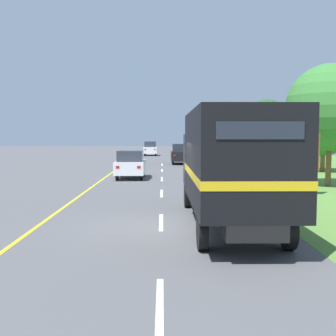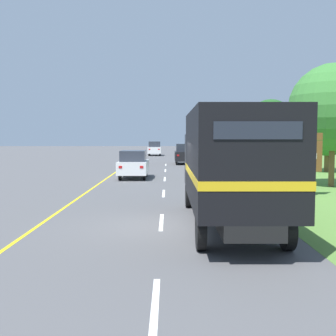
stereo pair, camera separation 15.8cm
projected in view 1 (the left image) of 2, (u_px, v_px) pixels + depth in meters
The scene contains 16 objects.
ground_plane at pixel (161, 226), 12.65m from camera, with size 200.00×200.00×0.00m, color #515154.
edge_line_yellow at pixel (113, 172), 31.61m from camera, with size 0.12×73.10×0.01m, color yellow.
centre_dash_nearest at pixel (160, 307), 6.64m from camera, with size 0.12×2.60×0.01m, color white.
centre_dash_near at pixel (161, 222), 13.22m from camera, with size 0.12×2.60×0.01m, color white.
centre_dash_mid_a at pixel (162, 193), 19.80m from camera, with size 0.12×2.60×0.01m, color white.
centre_dash_mid_b at pixel (162, 179), 26.38m from camera, with size 0.12×2.60×0.01m, color white.
centre_dash_far at pixel (162, 170), 32.96m from camera, with size 0.12×2.60×0.01m, color white.
centre_dash_farthest at pixel (162, 165), 39.54m from camera, with size 0.12×2.60×0.01m, color white.
horse_trailer_truck at pixel (230, 163), 12.29m from camera, with size 2.40×8.12×3.38m.
lead_car_white at pixel (131, 164), 26.78m from camera, with size 1.80×3.92×1.78m.
lead_car_black_ahead at pixel (180, 154), 40.55m from camera, with size 1.80×4.04×1.96m.
lead_car_white_ahead at pixel (150, 148), 57.99m from camera, with size 1.80×4.13×1.95m.
highway_sign at pixel (295, 157), 18.95m from camera, with size 2.28×0.09×2.84m.
roadside_tree_near at pixel (330, 108), 22.25m from camera, with size 4.62×4.62×6.51m.
roadside_tree_mid at pixel (323, 127), 31.53m from camera, with size 4.36×4.36×5.56m.
roadside_tree_far at pixel (266, 122), 38.61m from camera, with size 4.17×4.17×6.05m.
Camera 1 is at (0.05, -12.49, 2.70)m, focal length 45.00 mm.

